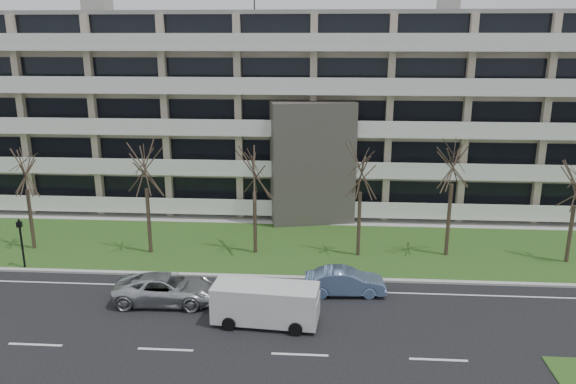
# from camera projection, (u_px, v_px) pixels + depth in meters

# --- Properties ---
(ground) EXTENTS (160.00, 160.00, 0.00)m
(ground) POSITION_uv_depth(u_px,v_px,m) (300.00, 355.00, 24.59)
(ground) COLOR black
(ground) RESTS_ON ground
(grass_verge) EXTENTS (90.00, 10.00, 0.06)m
(grass_verge) POSITION_uv_depth(u_px,v_px,m) (309.00, 247.00, 37.08)
(grass_verge) COLOR #304F1A
(grass_verge) RESTS_ON ground
(curb) EXTENTS (90.00, 0.35, 0.12)m
(curb) POSITION_uv_depth(u_px,v_px,m) (307.00, 278.00, 32.27)
(curb) COLOR #B2B2AD
(curb) RESTS_ON ground
(sidewalk) EXTENTS (90.00, 2.00, 0.08)m
(sidewalk) POSITION_uv_depth(u_px,v_px,m) (312.00, 221.00, 42.37)
(sidewalk) COLOR #B2B2AD
(sidewalk) RESTS_ON ground
(lane_edge_line) EXTENTS (90.00, 0.12, 0.01)m
(lane_edge_line) POSITION_uv_depth(u_px,v_px,m) (306.00, 290.00, 30.84)
(lane_edge_line) COLOR white
(lane_edge_line) RESTS_ON ground
(apartment_building) EXTENTS (60.50, 15.10, 18.75)m
(apartment_building) POSITION_uv_depth(u_px,v_px,m) (315.00, 109.00, 46.90)
(apartment_building) COLOR tan
(apartment_building) RESTS_ON ground
(silver_pickup) EXTENTS (5.43, 2.61, 1.49)m
(silver_pickup) POSITION_uv_depth(u_px,v_px,m) (166.00, 289.00, 29.29)
(silver_pickup) COLOR #B6BABE
(silver_pickup) RESTS_ON ground
(blue_sedan) EXTENTS (4.41, 1.78, 1.43)m
(blue_sedan) POSITION_uv_depth(u_px,v_px,m) (345.00, 282.00, 30.23)
(blue_sedan) COLOR #7B9CD5
(blue_sedan) RESTS_ON ground
(white_van) EXTENTS (5.23, 2.44, 1.97)m
(white_van) POSITION_uv_depth(u_px,v_px,m) (267.00, 301.00, 26.99)
(white_van) COLOR silver
(white_van) RESTS_ON ground
(pedestrian_signal) EXTENTS (0.32, 0.27, 3.08)m
(pedestrian_signal) POSITION_uv_depth(u_px,v_px,m) (21.00, 237.00, 33.28)
(pedestrian_signal) COLOR black
(pedestrian_signal) RESTS_ON ground
(tree_1) EXTENTS (3.61, 3.61, 7.22)m
(tree_1) POSITION_uv_depth(u_px,v_px,m) (24.00, 166.00, 35.37)
(tree_1) COLOR #382B21
(tree_1) RESTS_ON ground
(tree_2) EXTENTS (3.82, 3.82, 7.64)m
(tree_2) POSITION_uv_depth(u_px,v_px,m) (145.00, 163.00, 34.60)
(tree_2) COLOR #382B21
(tree_2) RESTS_ON ground
(tree_3) EXTENTS (3.65, 3.65, 7.29)m
(tree_3) POSITION_uv_depth(u_px,v_px,m) (254.00, 167.00, 34.63)
(tree_3) COLOR #382B21
(tree_3) RESTS_ON ground
(tree_4) EXTENTS (3.74, 3.74, 7.49)m
(tree_4) POSITION_uv_depth(u_px,v_px,m) (361.00, 167.00, 34.17)
(tree_4) COLOR #382B21
(tree_4) RESTS_ON ground
(tree_5) EXTENTS (4.21, 4.21, 8.42)m
(tree_5) POSITION_uv_depth(u_px,v_px,m) (454.00, 155.00, 33.99)
(tree_5) COLOR #382B21
(tree_5) RESTS_ON ground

